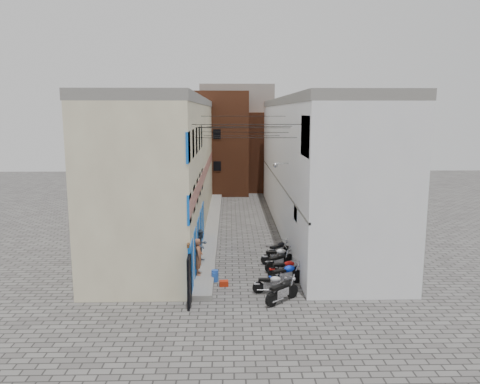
{
  "coord_description": "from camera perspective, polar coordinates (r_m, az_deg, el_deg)",
  "views": [
    {
      "loc": [
        -0.82,
        -19.06,
        8.05
      ],
      "look_at": [
        -0.16,
        10.37,
        3.0
      ],
      "focal_mm": 35.0,
      "sensor_mm": 36.0,
      "label": 1
    }
  ],
  "objects": [
    {
      "name": "motorcycle_e",
      "position": [
        24.43,
        4.7,
        -8.27
      ],
      "size": [
        1.74,
        1.5,
        1.02
      ],
      "primitive_type": null,
      "rotation": [
        0.0,
        0.0,
        -0.93
      ],
      "color": "black",
      "rests_on": "ground"
    },
    {
      "name": "motorcycle_a",
      "position": [
        20.47,
        5.17,
        -11.76
      ],
      "size": [
        1.87,
        1.76,
        1.13
      ],
      "primitive_type": null,
      "rotation": [
        0.0,
        0.0,
        -0.84
      ],
      "color": "black",
      "rests_on": "ground"
    },
    {
      "name": "plinth",
      "position": [
        33.05,
        -3.38,
        -4.16
      ],
      "size": [
        0.9,
        26.0,
        0.25
      ],
      "primitive_type": "cube",
      "color": "gray",
      "rests_on": "ground"
    },
    {
      "name": "person_b",
      "position": [
        24.85,
        -4.79,
        -6.5
      ],
      "size": [
        1.04,
        1.07,
        1.73
      ],
      "primitive_type": "imported",
      "rotation": [
        0.0,
        0.0,
        0.9
      ],
      "color": "#323C4B",
      "rests_on": "plinth"
    },
    {
      "name": "red_crate",
      "position": [
        22.32,
        -1.98,
        -11.07
      ],
      "size": [
        0.43,
        0.34,
        0.25
      ],
      "primitive_type": "cube",
      "rotation": [
        0.0,
        0.0,
        0.09
      ],
      "color": "#AD250C",
      "rests_on": "ground"
    },
    {
      "name": "motorcycle_c",
      "position": [
        22.35,
        5.58,
        -9.86
      ],
      "size": [
        2.04,
        1.47,
        1.14
      ],
      "primitive_type": null,
      "rotation": [
        0.0,
        0.0,
        -1.09
      ],
      "color": "#0E32D4",
      "rests_on": "ground"
    },
    {
      "name": "building_far_brick_left",
      "position": [
        47.17,
        -2.72,
        6.02
      ],
      "size": [
        6.0,
        6.0,
        10.0
      ],
      "primitive_type": "cube",
      "color": "brown",
      "rests_on": "ground"
    },
    {
      "name": "building_far_concrete",
      "position": [
        53.12,
        -0.39,
        6.98
      ],
      "size": [
        8.0,
        5.0,
        11.0
      ],
      "primitive_type": "cube",
      "color": "gray",
      "rests_on": "ground"
    },
    {
      "name": "building_far_brick_right",
      "position": [
        49.37,
        3.18,
        5.01
      ],
      "size": [
        5.0,
        6.0,
        8.0
      ],
      "primitive_type": "cube",
      "color": "brown",
      "rests_on": "ground"
    },
    {
      "name": "water_jug_far",
      "position": [
        22.92,
        -3.08,
        -10.13
      ],
      "size": [
        0.38,
        0.38,
        0.53
      ],
      "primitive_type": "cylinder",
      "rotation": [
        0.0,
        0.0,
        -0.12
      ],
      "color": "blue",
      "rests_on": "ground"
    },
    {
      "name": "motorcycle_d",
      "position": [
        23.31,
        5.56,
        -9.16
      ],
      "size": [
        1.87,
        0.85,
        1.04
      ],
      "primitive_type": null,
      "rotation": [
        0.0,
        0.0,
        -1.41
      ],
      "color": "#B8100D",
      "rests_on": "ground"
    },
    {
      "name": "person_a",
      "position": [
        22.89,
        -5.1,
        -7.85
      ],
      "size": [
        0.48,
        0.69,
        1.8
      ],
      "primitive_type": "imported",
      "rotation": [
        0.0,
        0.0,
        1.65
      ],
      "color": "#9F5B3A",
      "rests_on": "plinth"
    },
    {
      "name": "far_shopfront",
      "position": [
        44.79,
        -0.21,
        0.94
      ],
      "size": [
        2.0,
        0.3,
        2.4
      ],
      "primitive_type": "cube",
      "color": "black",
      "rests_on": "ground"
    },
    {
      "name": "motorcycle_f",
      "position": [
        25.25,
        4.58,
        -7.65
      ],
      "size": [
        1.84,
        0.74,
        1.04
      ],
      "primitive_type": null,
      "rotation": [
        0.0,
        0.0,
        -1.47
      ],
      "color": "silver",
      "rests_on": "ground"
    },
    {
      "name": "overhead_wires",
      "position": [
        26.73,
        0.49,
        7.75
      ],
      "size": [
        5.8,
        13.02,
        1.32
      ],
      "color": "black",
      "rests_on": "ground"
    },
    {
      "name": "building_left",
      "position": [
        32.47,
        -8.65,
        3.34
      ],
      "size": [
        5.1,
        27.0,
        9.0
      ],
      "color": "beige",
      "rests_on": "ground"
    },
    {
      "name": "motorcycle_b",
      "position": [
        21.36,
        3.84,
        -11.01
      ],
      "size": [
        1.73,
        0.63,
        0.99
      ],
      "primitive_type": null,
      "rotation": [
        0.0,
        0.0,
        -1.62
      ],
      "color": "#A9A9AE",
      "rests_on": "ground"
    },
    {
      "name": "ground",
      "position": [
        20.7,
        1.12,
        -13.15
      ],
      "size": [
        90.0,
        90.0,
        0.0
      ],
      "primitive_type": "plane",
      "color": "#514E4C",
      "rests_on": "ground"
    },
    {
      "name": "water_jug_near",
      "position": [
        22.85,
        -3.08,
        -10.29
      ],
      "size": [
        0.3,
        0.3,
        0.46
      ],
      "primitive_type": "cylinder",
      "rotation": [
        0.0,
        0.0,
        0.0
      ],
      "color": "blue",
      "rests_on": "ground"
    },
    {
      "name": "motorcycle_g",
      "position": [
        26.35,
        4.73,
        -6.89
      ],
      "size": [
        1.74,
        1.63,
        1.05
      ],
      "primitive_type": null,
      "rotation": [
        0.0,
        0.0,
        -0.85
      ],
      "color": "black",
      "rests_on": "ground"
    },
    {
      "name": "building_right",
      "position": [
        32.77,
        8.97,
        3.4
      ],
      "size": [
        5.94,
        26.0,
        9.0
      ],
      "color": "white",
      "rests_on": "ground"
    }
  ]
}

